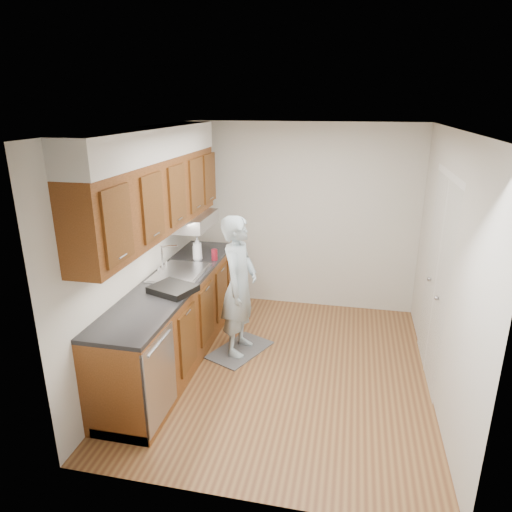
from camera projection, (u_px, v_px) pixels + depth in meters
The scene contains 14 objects.
floor at pixel (283, 369), 4.91m from camera, with size 3.50×3.50×0.00m, color brown.
ceiling at pixel (288, 129), 4.11m from camera, with size 3.50×3.50×0.00m, color white.
wall_left at pixel (144, 250), 4.81m from camera, with size 0.02×3.50×2.50m, color beige.
wall_right at pixel (446, 271), 4.22m from camera, with size 0.02×3.50×2.50m, color beige.
wall_back at pixel (305, 218), 6.13m from camera, with size 3.00×0.02×2.50m, color beige.
counter at pixel (175, 318), 4.99m from camera, with size 0.64×2.80×1.30m.
upper_cabinets at pixel (157, 184), 4.59m from camera, with size 0.47×2.80×1.21m.
closet_door at pixel (436, 281), 4.57m from camera, with size 0.02×1.22×2.05m, color white.
floor_mat at pixel (240, 350), 5.28m from camera, with size 0.45×0.76×0.01m, color slate.
person at pixel (239, 277), 4.99m from camera, with size 0.64×0.42×1.80m, color #A0B6C2.
soap_bottle_a at pixel (197, 248), 5.38m from camera, with size 0.12×0.12×0.30m, color silver.
soap_bottle_b at pixel (197, 248), 5.60m from camera, with size 0.08×0.08×0.18m, color silver.
soda_can at pixel (214, 255), 5.42m from camera, with size 0.07×0.07×0.13m, color #B31E34.
dish_rack at pixel (173, 289), 4.52m from camera, with size 0.41×0.35×0.06m, color black.
Camera 1 is at (0.61, -4.23, 2.73)m, focal length 32.00 mm.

